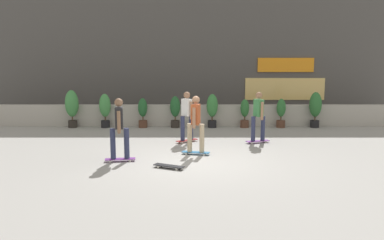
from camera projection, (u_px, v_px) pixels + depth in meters
ground_plane at (192, 161)px, 9.94m from camera, size 48.00×48.00×0.00m
planter_wall at (192, 115)px, 15.81m from camera, size 18.00×0.40×0.90m
building_backdrop at (192, 53)px, 19.37m from camera, size 20.00×2.08×6.50m
potted_plant_0 at (70, 106)px, 15.28m from camera, size 0.54×0.54×1.56m
potted_plant_1 at (103, 108)px, 15.30m from camera, size 0.47×0.47×1.41m
potted_plant_2 at (141, 112)px, 15.33m from camera, size 0.38×0.38×1.23m
potted_plant_3 at (174, 110)px, 15.33m from camera, size 0.42×0.42×1.31m
potted_plant_4 at (211, 108)px, 15.32m from camera, size 0.46×0.46×1.39m
potted_plant_5 at (243, 113)px, 15.35m from camera, size 0.36×0.36×1.18m
potted_plant_6 at (280, 112)px, 15.36m from camera, size 0.37×0.37×1.20m
potted_plant_7 at (314, 107)px, 15.33m from camera, size 0.50×0.50×1.48m
skater_foreground at (257, 115)px, 12.18m from camera, size 0.82×0.54×1.70m
skater_by_wall_right at (118, 127)px, 9.77m from camera, size 0.82×0.55×1.70m
skater_far_right at (185, 114)px, 12.30m from camera, size 0.75×0.65×1.70m
skater_by_wall_left at (194, 122)px, 10.55m from camera, size 0.82×0.55×1.70m
skateboard_near_camera at (168, 166)px, 9.22m from camera, size 0.81×0.52×0.08m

